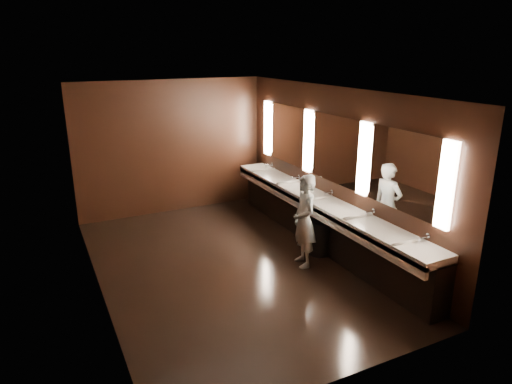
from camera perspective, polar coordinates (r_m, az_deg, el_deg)
floor at (r=7.57m, az=-3.38°, el=-9.16°), size 6.00×6.00×0.00m
ceiling at (r=6.79m, az=-3.81°, el=12.46°), size 4.00×6.00×0.02m
wall_back at (r=9.81m, az=-10.50°, el=5.51°), size 4.00×0.02×2.80m
wall_front at (r=4.62m, az=11.33°, el=-8.48°), size 4.00×0.02×2.80m
wall_left at (r=6.58m, az=-19.83°, el=-1.21°), size 0.02×6.00×2.80m
wall_right at (r=8.01m, az=9.71°, el=2.86°), size 0.02×6.00×2.80m
sink_counter at (r=8.17m, az=8.21°, el=-3.44°), size 0.55×5.40×1.01m
mirror_band at (r=7.92m, az=9.72°, el=5.29°), size 0.06×5.03×1.15m
person at (r=7.34m, az=6.07°, el=-3.61°), size 0.47×0.62×1.52m
trash_bin at (r=7.93m, az=7.91°, el=-5.65°), size 0.46×0.46×0.59m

